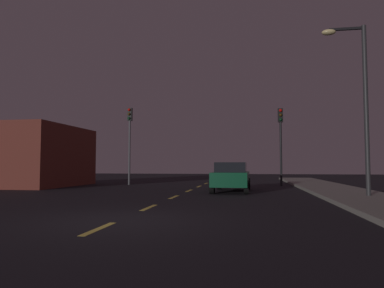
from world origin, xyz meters
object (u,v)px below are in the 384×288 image
Objects in this scene: street_lamp_right at (359,94)px; traffic_signal_right at (281,132)px; car_stopped_ahead at (231,177)px; traffic_signal_left at (130,131)px.

traffic_signal_right is at bearing 105.37° from street_lamp_right.
car_stopped_ahead is (-2.95, -5.23, -2.77)m from traffic_signal_right.
car_stopped_ahead is at bearing -35.64° from traffic_signal_left.
street_lamp_right reaches higher than car_stopped_ahead.
car_stopped_ahead is (7.30, -5.23, -2.95)m from traffic_signal_left.
car_stopped_ahead is at bearing -119.38° from traffic_signal_right.
traffic_signal_right is 8.87m from street_lamp_right.
street_lamp_right is at bearing -34.12° from traffic_signal_left.
car_stopped_ahead is at bearing 148.08° from street_lamp_right.
traffic_signal_right is 6.61m from car_stopped_ahead.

